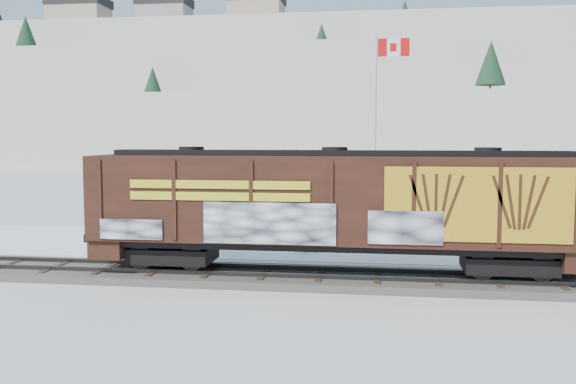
% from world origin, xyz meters
% --- Properties ---
extents(ground, '(500.00, 500.00, 0.00)m').
position_xyz_m(ground, '(0.00, 0.00, 0.00)').
color(ground, white).
rests_on(ground, ground).
extents(rail_track, '(50.00, 3.40, 0.43)m').
position_xyz_m(rail_track, '(0.00, 0.00, 0.15)').
color(rail_track, '#59544C').
rests_on(rail_track, ground).
extents(parking_strip, '(40.00, 8.00, 0.03)m').
position_xyz_m(parking_strip, '(0.00, 7.50, 0.01)').
color(parking_strip, white).
rests_on(parking_strip, ground).
extents(hillside, '(360.00, 110.00, 93.00)m').
position_xyz_m(hillside, '(-0.05, 139.79, 14.37)').
color(hillside, white).
rests_on(hillside, ground).
extents(hopper_railcar, '(17.25, 3.06, 4.27)m').
position_xyz_m(hopper_railcar, '(2.47, -0.01, 2.81)').
color(hopper_railcar, black).
rests_on(hopper_railcar, rail_track).
extents(flagpole, '(2.30, 0.90, 10.82)m').
position_xyz_m(flagpole, '(3.83, 14.48, 3.95)').
color(flagpole, silver).
rests_on(flagpole, ground).
extents(car_silver, '(4.66, 2.38, 1.52)m').
position_xyz_m(car_silver, '(-4.09, 7.69, 0.79)').
color(car_silver, silver).
rests_on(car_silver, parking_strip).
extents(car_white, '(5.20, 3.32, 1.62)m').
position_xyz_m(car_white, '(2.43, 6.80, 0.84)').
color(car_white, silver).
rests_on(car_white, parking_strip).
extents(car_dark, '(5.70, 4.03, 1.53)m').
position_xyz_m(car_dark, '(3.26, 8.05, 0.80)').
color(car_dark, black).
rests_on(car_dark, parking_strip).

